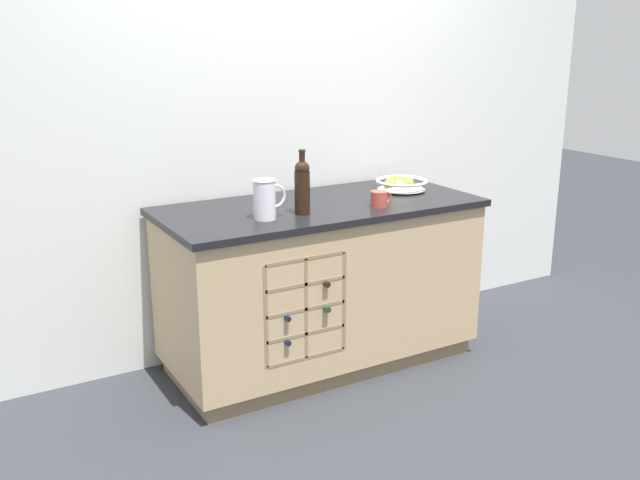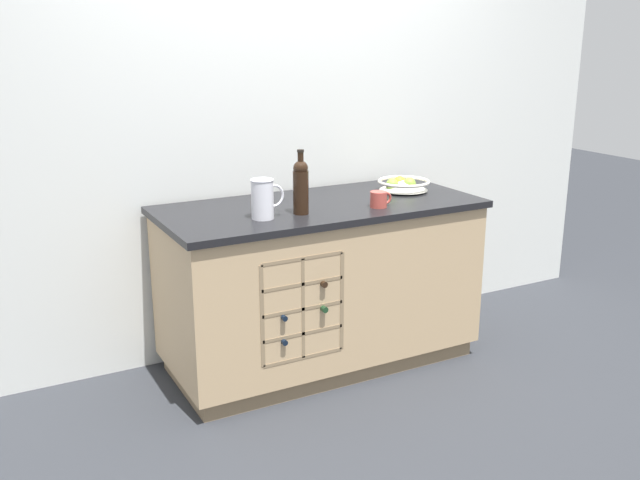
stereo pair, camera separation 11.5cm
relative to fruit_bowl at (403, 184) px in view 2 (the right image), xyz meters
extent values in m
plane|color=#2D3035|center=(-0.54, -0.05, -0.92)|extent=(14.00, 14.00, 0.00)
cube|color=silver|center=(-0.54, 0.37, 0.35)|extent=(4.40, 0.06, 2.55)
cube|color=#8B7354|center=(-0.54, -0.05, -0.88)|extent=(1.55, 0.64, 0.09)
cube|color=tan|center=(-0.54, -0.05, -0.46)|extent=(1.61, 0.70, 0.76)
cube|color=black|center=(-0.54, -0.05, -0.06)|extent=(1.65, 0.74, 0.03)
cube|color=#8B7354|center=(-0.82, -0.30, -0.45)|extent=(0.42, 0.01, 0.50)
cube|color=#8B7354|center=(-1.03, -0.35, -0.45)|extent=(0.02, 0.10, 0.50)
cube|color=#8B7354|center=(-0.61, -0.35, -0.45)|extent=(0.02, 0.10, 0.50)
cube|color=#8B7354|center=(-0.82, -0.35, -0.69)|extent=(0.42, 0.10, 0.02)
cube|color=#8B7354|center=(-0.82, -0.35, -0.57)|extent=(0.42, 0.10, 0.02)
cube|color=#8B7354|center=(-0.82, -0.35, -0.45)|extent=(0.42, 0.10, 0.02)
cube|color=#8B7354|center=(-0.82, -0.35, -0.32)|extent=(0.42, 0.10, 0.02)
cube|color=#8B7354|center=(-0.82, -0.35, -0.20)|extent=(0.42, 0.10, 0.02)
cube|color=#8B7354|center=(-0.82, -0.35, -0.45)|extent=(0.02, 0.10, 0.50)
cylinder|color=black|center=(-0.93, -0.24, -0.59)|extent=(0.07, 0.19, 0.07)
cylinder|color=black|center=(-0.93, -0.38, -0.59)|extent=(0.03, 0.08, 0.03)
cylinder|color=black|center=(-0.93, -0.23, -0.47)|extent=(0.07, 0.21, 0.07)
cylinder|color=black|center=(-0.93, -0.38, -0.47)|extent=(0.03, 0.09, 0.03)
cylinder|color=#19381E|center=(-0.72, -0.25, -0.46)|extent=(0.08, 0.19, 0.08)
cylinder|color=#19381E|center=(-0.72, -0.39, -0.46)|extent=(0.03, 0.08, 0.03)
cylinder|color=black|center=(-0.72, -0.24, -0.34)|extent=(0.08, 0.20, 0.08)
cylinder|color=black|center=(-0.72, -0.38, -0.34)|extent=(0.03, 0.09, 0.03)
cylinder|color=silver|center=(0.00, 0.00, -0.04)|extent=(0.13, 0.13, 0.01)
cone|color=silver|center=(0.00, 0.00, 0.00)|extent=(0.27, 0.27, 0.05)
torus|color=silver|center=(0.00, 0.00, 0.01)|extent=(0.29, 0.29, 0.02)
sphere|color=gold|center=(0.02, 0.07, 0.00)|extent=(0.07, 0.07, 0.07)
sphere|color=#7FA838|center=(-0.07, 0.01, 0.00)|extent=(0.07, 0.07, 0.07)
sphere|color=#7FA838|center=(0.03, -0.02, 0.00)|extent=(0.07, 0.07, 0.07)
cylinder|color=white|center=(-0.93, -0.19, 0.05)|extent=(0.11, 0.11, 0.19)
torus|color=white|center=(-0.93, -0.19, 0.14)|extent=(0.11, 0.11, 0.01)
torus|color=white|center=(-0.87, -0.19, 0.06)|extent=(0.11, 0.01, 0.11)
cylinder|color=#B7473D|center=(-0.32, -0.25, 0.00)|extent=(0.08, 0.08, 0.08)
torus|color=#B7473D|center=(-0.28, -0.25, 0.00)|extent=(0.06, 0.01, 0.06)
cylinder|color=black|center=(-0.73, -0.19, 0.06)|extent=(0.08, 0.08, 0.21)
sphere|color=black|center=(-0.73, -0.19, 0.18)|extent=(0.07, 0.07, 0.07)
cylinder|color=black|center=(-0.73, -0.19, 0.21)|extent=(0.03, 0.03, 0.09)
cylinder|color=black|center=(-0.73, -0.19, 0.27)|extent=(0.03, 0.03, 0.01)
camera|label=1|loc=(-2.32, -3.12, 0.80)|focal=40.00mm
camera|label=2|loc=(-2.22, -3.18, 0.80)|focal=40.00mm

